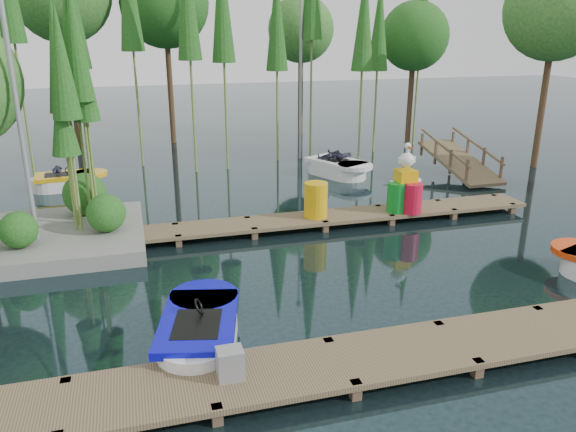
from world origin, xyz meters
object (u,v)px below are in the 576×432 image
object	(u,v)px
boat_blue	(200,332)
utility_cabinet	(230,364)
boat_yellow_far	(67,181)
drum_cluster	(406,191)
yellow_barrel	(316,200)

from	to	relation	value
boat_blue	utility_cabinet	xyz separation A→B (m)	(0.29, -1.52, 0.27)
boat_blue	boat_yellow_far	bearing A→B (deg)	118.91
boat_blue	drum_cluster	xyz separation A→B (m)	(6.75, 5.32, 0.61)
boat_blue	yellow_barrel	bearing A→B (deg)	67.32
utility_cabinet	drum_cluster	bearing A→B (deg)	46.68
boat_yellow_far	drum_cluster	distance (m)	11.77
boat_yellow_far	utility_cabinet	world-z (taller)	boat_yellow_far
yellow_barrel	utility_cabinet	bearing A→B (deg)	-117.96
boat_yellow_far	utility_cabinet	xyz separation A→B (m)	(3.49, -13.12, 0.28)
utility_cabinet	yellow_barrel	distance (m)	7.93
boat_blue	boat_yellow_far	distance (m)	12.03
boat_yellow_far	yellow_barrel	world-z (taller)	yellow_barrel
boat_blue	yellow_barrel	xyz separation A→B (m)	(4.01, 5.48, 0.52)
yellow_barrel	boat_yellow_far	bearing A→B (deg)	139.66
drum_cluster	yellow_barrel	bearing A→B (deg)	176.79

